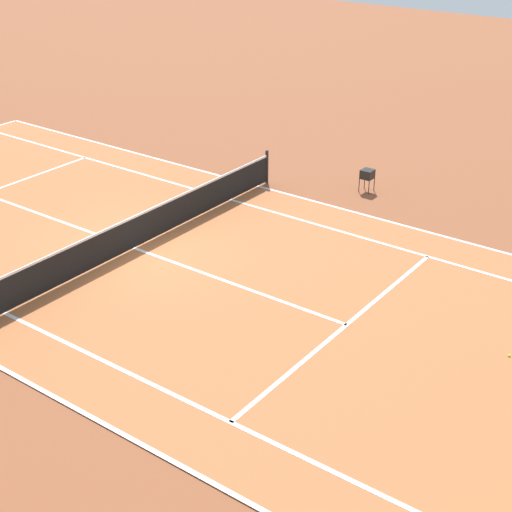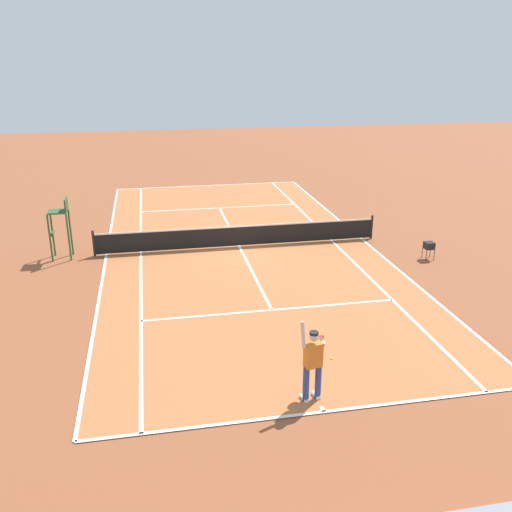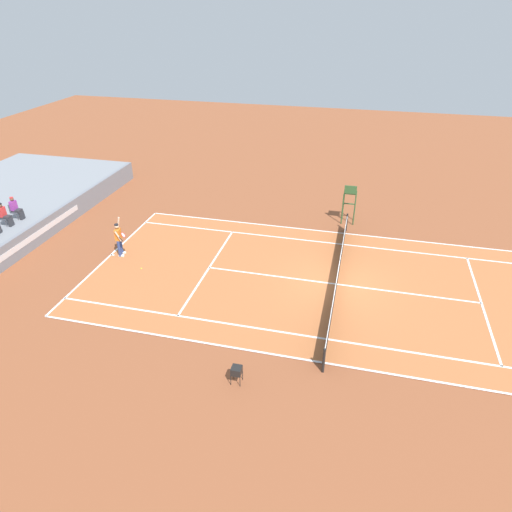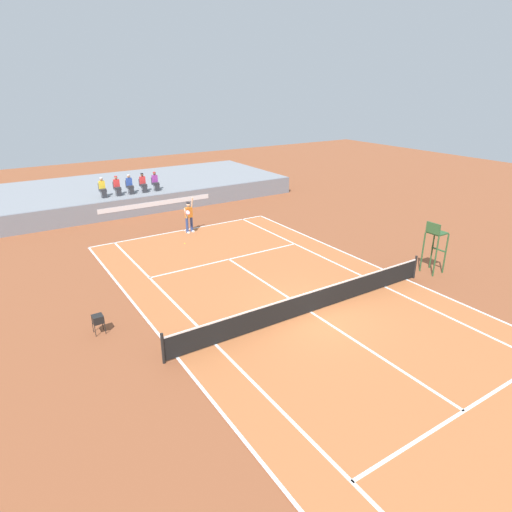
# 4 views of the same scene
# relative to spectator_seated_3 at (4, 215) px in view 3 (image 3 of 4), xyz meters

# --- Properties ---
(ground_plane) EXTENTS (80.00, 80.00, 0.00)m
(ground_plane) POSITION_rel_spectator_seated_3_xyz_m (0.32, -17.65, -1.85)
(ground_plane) COLOR brown
(court) EXTENTS (11.08, 23.88, 0.03)m
(court) POSITION_rel_spectator_seated_3_xyz_m (0.32, -17.65, -1.84)
(court) COLOR #B76638
(court) RESTS_ON ground
(net) EXTENTS (11.98, 0.10, 1.07)m
(net) POSITION_rel_spectator_seated_3_xyz_m (0.32, -17.65, -1.32)
(net) COLOR black
(net) RESTS_ON ground
(barrier_wall) EXTENTS (22.13, 0.25, 1.24)m
(barrier_wall) POSITION_rel_spectator_seated_3_xyz_m (0.32, -1.28, -1.23)
(barrier_wall) COLOR gray
(barrier_wall) RESTS_ON ground
(spectator_seated_3) EXTENTS (0.44, 0.60, 1.27)m
(spectator_seated_3) POSITION_rel_spectator_seated_3_xyz_m (0.00, 0.00, 0.00)
(spectator_seated_3) COLOR #474C56
(spectator_seated_3) RESTS_ON bleacher_platform
(spectator_seated_4) EXTENTS (0.44, 0.60, 1.27)m
(spectator_seated_4) POSITION_rel_spectator_seated_3_xyz_m (0.87, 0.00, 0.00)
(spectator_seated_4) COLOR #474C56
(spectator_seated_4) RESTS_ON bleacher_platform
(tennis_player) EXTENTS (0.74, 0.74, 2.08)m
(tennis_player) POSITION_rel_spectator_seated_3_xyz_m (0.46, -6.31, -0.85)
(tennis_player) COLOR navy
(tennis_player) RESTS_ON ground
(tennis_ball) EXTENTS (0.07, 0.07, 0.07)m
(tennis_ball) POSITION_rel_spectator_seated_3_xyz_m (-0.59, -7.97, -1.81)
(tennis_ball) COLOR #D1E533
(tennis_ball) RESTS_ON ground
(umpire_chair) EXTENTS (0.77, 0.77, 2.44)m
(umpire_chair) POSITION_rel_spectator_seated_3_xyz_m (7.43, -17.65, -0.29)
(umpire_chair) COLOR #2D562D
(umpire_chair) RESTS_ON ground
(ball_hopper) EXTENTS (0.36, 0.36, 0.70)m
(ball_hopper) POSITION_rel_spectator_seated_3_xyz_m (-6.86, -14.76, -1.28)
(ball_hopper) COLOR black
(ball_hopper) RESTS_ON ground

